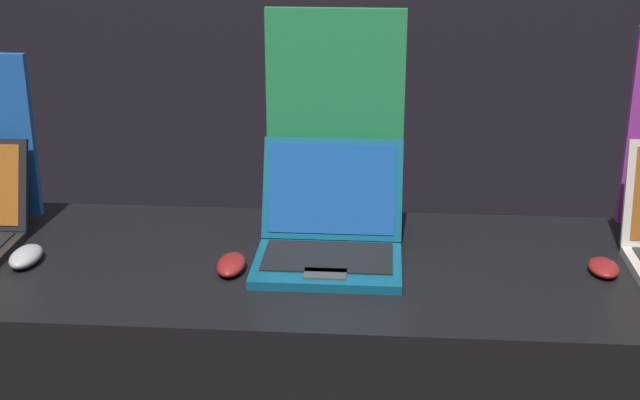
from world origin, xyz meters
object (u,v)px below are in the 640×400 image
promo_stand_middle (335,126)px  mouse_back (604,268)px  mouse_middle (231,264)px  laptop_middle (329,234)px  mouse_front (26,256)px

promo_stand_middle → mouse_back: size_ratio=5.39×
mouse_middle → mouse_back: 0.82m
laptop_middle → mouse_back: size_ratio=3.45×
mouse_back → laptop_middle: bearing=176.0°
promo_stand_middle → mouse_front: bearing=-157.5°
laptop_middle → mouse_back: bearing=-4.0°
mouse_middle → mouse_front: bearing=179.5°
mouse_middle → laptop_middle: bearing=23.6°
laptop_middle → mouse_front: bearing=-172.6°
mouse_back → mouse_front: bearing=-178.0°
laptop_middle → promo_stand_middle: 0.28m
laptop_middle → promo_stand_middle: size_ratio=0.64×
mouse_front → promo_stand_middle: promo_stand_middle is taller
mouse_front → promo_stand_middle: size_ratio=0.22×
mouse_middle → mouse_back: (0.82, 0.05, -0.00)m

